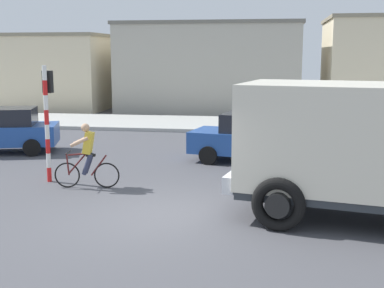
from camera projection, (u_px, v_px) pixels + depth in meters
The scene contains 11 objects.
ground_plane at pixel (157, 218), 11.26m from camera, with size 120.00×120.00×0.00m, color #4C4C51.
sidewalk_far at pixel (224, 124), 25.44m from camera, with size 80.00×5.00×0.16m, color #ADADA8.
truck_foreground at pixel (367, 144), 10.77m from camera, with size 5.79×3.58×2.90m.
cyclist at pixel (87, 156), 13.61m from camera, with size 1.72×0.54×1.72m.
traffic_light_pole at pixel (47, 107), 14.14m from camera, with size 0.24×0.43×3.20m.
car_red_near at pixel (1, 130), 18.49m from camera, with size 4.32×2.78×1.60m.
car_white_mid at pixel (377, 131), 18.28m from camera, with size 4.25×2.43×1.60m.
car_far_side at pixel (254, 138), 16.78m from camera, with size 4.26×2.49×1.60m.
pedestrian_near_kerb at pixel (298, 122), 20.51m from camera, with size 0.34×0.22×1.62m.
building_corner_left at pixel (54, 72), 33.34m from camera, with size 7.48×6.53×4.69m.
building_mid_block at pixel (212, 67), 32.54m from camera, with size 11.03×7.26×5.34m.
Camera 1 is at (2.49, -10.55, 3.52)m, focal length 48.54 mm.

